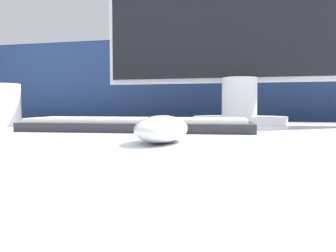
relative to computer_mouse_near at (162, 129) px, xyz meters
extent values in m
cube|color=navy|center=(0.08, 0.76, -0.24)|extent=(5.00, 0.03, 1.03)
ellipsoid|color=silver|center=(0.00, 0.00, 0.00)|extent=(0.07, 0.12, 0.03)
cube|color=#28282D|center=(-0.09, 0.19, -0.01)|extent=(0.43, 0.16, 0.02)
cube|color=white|center=(-0.09, 0.19, 0.00)|extent=(0.40, 0.14, 0.01)
cylinder|color=white|center=(0.09, 0.46, -0.01)|extent=(0.24, 0.24, 0.02)
cylinder|color=white|center=(0.09, 0.46, 0.05)|extent=(0.09, 0.09, 0.10)
cube|color=white|center=(0.09, 0.47, 0.25)|extent=(0.70, 0.01, 0.33)
cube|color=black|center=(0.09, 0.46, 0.25)|extent=(0.68, 0.02, 0.31)
cylinder|color=white|center=(-0.43, 0.25, 0.03)|extent=(0.07, 0.07, 0.10)
camera|label=1|loc=(0.10, -0.39, 0.03)|focal=35.00mm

